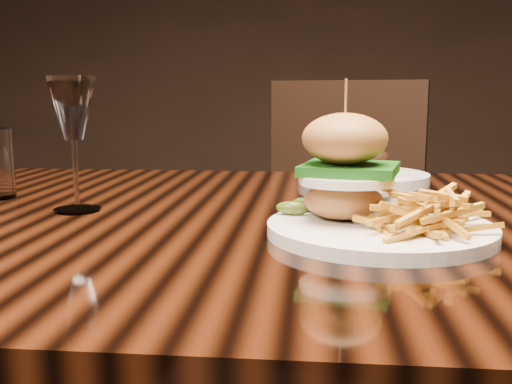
# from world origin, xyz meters

# --- Properties ---
(dining_table) EXTENTS (1.60, 0.90, 0.75)m
(dining_table) POSITION_xyz_m (0.00, 0.00, 0.67)
(dining_table) COLOR black
(dining_table) RESTS_ON ground
(burger_plate) EXTENTS (0.26, 0.26, 0.18)m
(burger_plate) POSITION_xyz_m (0.09, -0.11, 0.79)
(burger_plate) COLOR white
(burger_plate) RESTS_ON dining_table
(ramekin) EXTENTS (0.09, 0.09, 0.04)m
(ramekin) POSITION_xyz_m (0.10, -0.08, 0.77)
(ramekin) COLOR white
(ramekin) RESTS_ON dining_table
(wine_glass) EXTENTS (0.07, 0.07, 0.19)m
(wine_glass) POSITION_xyz_m (-0.31, -0.00, 0.89)
(wine_glass) COLOR white
(wine_glass) RESTS_ON dining_table
(far_dish) EXTENTS (0.24, 0.24, 0.08)m
(far_dish) POSITION_xyz_m (0.11, 0.31, 0.77)
(far_dish) COLOR white
(far_dish) RESTS_ON dining_table
(chair_far) EXTENTS (0.57, 0.57, 0.95)m
(chair_far) POSITION_xyz_m (0.08, 0.89, 0.54)
(chair_far) COLOR black
(chair_far) RESTS_ON ground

